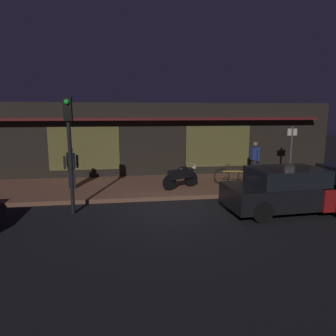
{
  "coord_description": "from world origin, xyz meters",
  "views": [
    {
      "loc": [
        -1.53,
        -9.87,
        3.15
      ],
      "look_at": [
        0.32,
        2.4,
        0.95
      ],
      "focal_mm": 33.61,
      "sensor_mm": 36.0,
      "label": 1
    }
  ],
  "objects_px": {
    "motorcycle": "(181,176)",
    "traffic_light_pole": "(69,135)",
    "parked_car_far": "(288,190)",
    "sign_post": "(291,150)",
    "person_bystander": "(255,159)",
    "person_photographer": "(71,167)",
    "bicycle_parked": "(234,176)"
  },
  "relations": [
    {
      "from": "bicycle_parked",
      "to": "person_photographer",
      "type": "xyz_separation_m",
      "value": [
        -6.65,
        0.25,
        0.52
      ]
    },
    {
      "from": "motorcycle",
      "to": "person_photographer",
      "type": "relative_size",
      "value": 0.93
    },
    {
      "from": "person_photographer",
      "to": "person_bystander",
      "type": "relative_size",
      "value": 1.0
    },
    {
      "from": "motorcycle",
      "to": "sign_post",
      "type": "bearing_deg",
      "value": 8.31
    },
    {
      "from": "person_bystander",
      "to": "sign_post",
      "type": "height_order",
      "value": "sign_post"
    },
    {
      "from": "traffic_light_pole",
      "to": "parked_car_far",
      "type": "bearing_deg",
      "value": -6.45
    },
    {
      "from": "traffic_light_pole",
      "to": "person_bystander",
      "type": "bearing_deg",
      "value": 26.05
    },
    {
      "from": "traffic_light_pole",
      "to": "parked_car_far",
      "type": "distance_m",
      "value": 7.07
    },
    {
      "from": "motorcycle",
      "to": "sign_post",
      "type": "height_order",
      "value": "sign_post"
    },
    {
      "from": "motorcycle",
      "to": "parked_car_far",
      "type": "distance_m",
      "value": 4.19
    },
    {
      "from": "motorcycle",
      "to": "traffic_light_pole",
      "type": "relative_size",
      "value": 0.43
    },
    {
      "from": "parked_car_far",
      "to": "traffic_light_pole",
      "type": "bearing_deg",
      "value": 173.55
    },
    {
      "from": "bicycle_parked",
      "to": "sign_post",
      "type": "xyz_separation_m",
      "value": [
        2.76,
        0.39,
        1.0
      ]
    },
    {
      "from": "person_photographer",
      "to": "traffic_light_pole",
      "type": "distance_m",
      "value": 3.23
    },
    {
      "from": "traffic_light_pole",
      "to": "parked_car_far",
      "type": "relative_size",
      "value": 0.86
    },
    {
      "from": "bicycle_parked",
      "to": "sign_post",
      "type": "bearing_deg",
      "value": 8.01
    },
    {
      "from": "parked_car_far",
      "to": "bicycle_parked",
      "type": "bearing_deg",
      "value": 99.72
    },
    {
      "from": "person_photographer",
      "to": "traffic_light_pole",
      "type": "bearing_deg",
      "value": -81.45
    },
    {
      "from": "bicycle_parked",
      "to": "traffic_light_pole",
      "type": "xyz_separation_m",
      "value": [
        -6.22,
        -2.61,
        1.97
      ]
    },
    {
      "from": "motorcycle",
      "to": "traffic_light_pole",
      "type": "distance_m",
      "value": 4.86
    },
    {
      "from": "motorcycle",
      "to": "parked_car_far",
      "type": "xyz_separation_m",
      "value": [
        2.9,
        -3.02,
        0.06
      ]
    },
    {
      "from": "bicycle_parked",
      "to": "person_bystander",
      "type": "xyz_separation_m",
      "value": [
        1.42,
        1.13,
        0.52
      ]
    },
    {
      "from": "motorcycle",
      "to": "person_photographer",
      "type": "bearing_deg",
      "value": 172.03
    },
    {
      "from": "person_photographer",
      "to": "parked_car_far",
      "type": "bearing_deg",
      "value": -26.65
    },
    {
      "from": "sign_post",
      "to": "person_bystander",
      "type": "bearing_deg",
      "value": 151.18
    },
    {
      "from": "bicycle_parked",
      "to": "parked_car_far",
      "type": "height_order",
      "value": "parked_car_far"
    },
    {
      "from": "person_bystander",
      "to": "sign_post",
      "type": "distance_m",
      "value": 1.61
    },
    {
      "from": "person_photographer",
      "to": "motorcycle",
      "type": "bearing_deg",
      "value": -7.97
    },
    {
      "from": "motorcycle",
      "to": "person_bystander",
      "type": "bearing_deg",
      "value": 21.61
    },
    {
      "from": "sign_post",
      "to": "traffic_light_pole",
      "type": "relative_size",
      "value": 0.67
    },
    {
      "from": "sign_post",
      "to": "parked_car_far",
      "type": "bearing_deg",
      "value": -120.09
    },
    {
      "from": "parked_car_far",
      "to": "person_photographer",
      "type": "bearing_deg",
      "value": 153.35
    }
  ]
}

